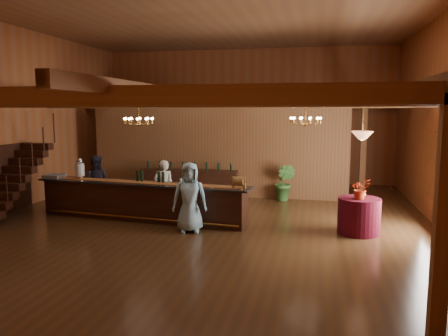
% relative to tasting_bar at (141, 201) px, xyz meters
% --- Properties ---
extents(floor, '(14.00, 14.00, 0.00)m').
position_rel_tasting_bar_xyz_m(floor, '(1.75, 0.24, -0.53)').
color(floor, '#442916').
rests_on(floor, ground).
extents(ceiling, '(14.00, 14.00, 0.00)m').
position_rel_tasting_bar_xyz_m(ceiling, '(1.75, 0.24, 4.97)').
color(ceiling, '#905C3E').
rests_on(ceiling, wall_back).
extents(wall_back, '(12.00, 0.10, 5.50)m').
position_rel_tasting_bar_xyz_m(wall_back, '(1.75, 7.24, 2.22)').
color(wall_back, '#9E5B36').
rests_on(wall_back, floor).
extents(wall_front, '(12.00, 0.10, 5.50)m').
position_rel_tasting_bar_xyz_m(wall_front, '(1.75, -6.76, 2.22)').
color(wall_front, '#9E5B36').
rests_on(wall_front, floor).
extents(wall_left, '(0.10, 14.00, 5.50)m').
position_rel_tasting_bar_xyz_m(wall_left, '(-4.25, 0.24, 2.22)').
color(wall_left, '#9E5B36').
rests_on(wall_left, floor).
extents(beam_grid, '(11.90, 13.90, 0.39)m').
position_rel_tasting_bar_xyz_m(beam_grid, '(1.75, 0.75, 2.71)').
color(beam_grid, brown).
rests_on(beam_grid, wall_left).
extents(support_posts, '(9.20, 10.20, 3.20)m').
position_rel_tasting_bar_xyz_m(support_posts, '(1.75, -0.26, 1.07)').
color(support_posts, brown).
rests_on(support_posts, floor).
extents(partition_wall, '(9.00, 0.18, 3.10)m').
position_rel_tasting_bar_xyz_m(partition_wall, '(1.25, 3.74, 1.02)').
color(partition_wall, brown).
rests_on(partition_wall, floor).
extents(window_right_back, '(0.12, 1.05, 1.75)m').
position_rel_tasting_bar_xyz_m(window_right_back, '(7.70, 1.24, 1.02)').
color(window_right_back, white).
rests_on(window_right_back, wall_right).
extents(staircase, '(1.00, 2.80, 2.00)m').
position_rel_tasting_bar_xyz_m(staircase, '(-3.70, -0.50, 0.47)').
color(staircase, '#341C11').
rests_on(staircase, floor).
extents(backroom_boxes, '(4.10, 0.60, 1.10)m').
position_rel_tasting_bar_xyz_m(backroom_boxes, '(1.45, 5.74, 0.00)').
color(backroom_boxes, '#341C11').
rests_on(backroom_boxes, floor).
extents(tasting_bar, '(6.27, 1.45, 1.05)m').
position_rel_tasting_bar_xyz_m(tasting_bar, '(0.00, 0.00, 0.00)').
color(tasting_bar, '#341C11').
rests_on(tasting_bar, floor).
extents(beverage_dispenser, '(0.26, 0.26, 0.60)m').
position_rel_tasting_bar_xyz_m(beverage_dispenser, '(-1.98, 0.27, 0.80)').
color(beverage_dispenser, silver).
rests_on(beverage_dispenser, tasting_bar).
extents(glass_rack_tray, '(0.50, 0.50, 0.10)m').
position_rel_tasting_bar_xyz_m(glass_rack_tray, '(-2.81, 0.26, 0.56)').
color(glass_rack_tray, gray).
rests_on(glass_rack_tray, tasting_bar).
extents(raffle_drum, '(0.34, 0.24, 0.30)m').
position_rel_tasting_bar_xyz_m(raffle_drum, '(2.78, -0.35, 0.69)').
color(raffle_drum, '#A16D2E').
rests_on(raffle_drum, tasting_bar).
extents(bar_bottle_0, '(0.07, 0.07, 0.30)m').
position_rel_tasting_bar_xyz_m(bar_bottle_0, '(-0.16, 0.14, 0.66)').
color(bar_bottle_0, black).
rests_on(bar_bottle_0, tasting_bar).
extents(bar_bottle_1, '(0.07, 0.07, 0.30)m').
position_rel_tasting_bar_xyz_m(bar_bottle_1, '(-0.02, 0.12, 0.66)').
color(bar_bottle_1, black).
rests_on(bar_bottle_1, tasting_bar).
extents(bar_bottle_2, '(0.07, 0.07, 0.30)m').
position_rel_tasting_bar_xyz_m(bar_bottle_2, '(0.49, 0.07, 0.66)').
color(bar_bottle_2, black).
rests_on(bar_bottle_2, tasting_bar).
extents(bar_bottle_3, '(0.07, 0.07, 0.30)m').
position_rel_tasting_bar_xyz_m(bar_bottle_3, '(0.63, 0.05, 0.66)').
color(bar_bottle_3, black).
rests_on(bar_bottle_3, tasting_bar).
extents(backbar_shelf, '(3.38, 0.63, 0.95)m').
position_rel_tasting_bar_xyz_m(backbar_shelf, '(0.37, 3.29, -0.05)').
color(backbar_shelf, '#341C11').
rests_on(backbar_shelf, floor).
extents(round_table, '(1.02, 1.02, 0.88)m').
position_rel_tasting_bar_xyz_m(round_table, '(5.73, -0.18, -0.09)').
color(round_table, maroon).
rests_on(round_table, floor).
extents(chandelier_left, '(0.80, 0.80, 0.64)m').
position_rel_tasting_bar_xyz_m(chandelier_left, '(-0.06, 0.11, 2.19)').
color(chandelier_left, '#A26B2A').
rests_on(chandelier_left, beam_grid).
extents(chandelier_right, '(0.80, 0.80, 0.62)m').
position_rel_tasting_bar_xyz_m(chandelier_right, '(4.36, 0.71, 2.21)').
color(chandelier_right, '#A26B2A').
rests_on(chandelier_right, beam_grid).
extents(pendant_lamp, '(0.52, 0.52, 0.90)m').
position_rel_tasting_bar_xyz_m(pendant_lamp, '(5.73, -0.18, 1.88)').
color(pendant_lamp, '#A26B2A').
rests_on(pendant_lamp, beam_grid).
extents(bartender, '(0.67, 0.56, 1.57)m').
position_rel_tasting_bar_xyz_m(bartender, '(0.36, 0.80, 0.26)').
color(bartender, silver).
rests_on(bartender, floor).
extents(staff_second, '(0.90, 0.75, 1.66)m').
position_rel_tasting_bar_xyz_m(staff_second, '(-1.80, 0.84, 0.30)').
color(staff_second, '#201F2B').
rests_on(staff_second, floor).
extents(guest, '(0.95, 0.73, 1.73)m').
position_rel_tasting_bar_xyz_m(guest, '(1.65, -0.90, 0.34)').
color(guest, '#98CADF').
rests_on(guest, floor).
extents(floor_plant, '(0.82, 0.74, 1.24)m').
position_rel_tasting_bar_xyz_m(floor_plant, '(3.66, 3.34, 0.09)').
color(floor_plant, '#3F752E').
rests_on(floor_plant, floor).
extents(table_flowers, '(0.55, 0.51, 0.50)m').
position_rel_tasting_bar_xyz_m(table_flowers, '(5.72, -0.29, 0.61)').
color(table_flowers, red).
rests_on(table_flowers, round_table).
extents(table_vase, '(0.19, 0.19, 0.29)m').
position_rel_tasting_bar_xyz_m(table_vase, '(5.80, -0.07, 0.50)').
color(table_vase, '#A26B2A').
rests_on(table_vase, round_table).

